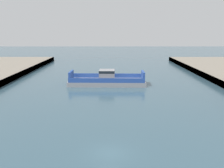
{
  "coord_description": "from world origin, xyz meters",
  "views": [
    {
      "loc": [
        0.24,
        -25.74,
        12.95
      ],
      "look_at": [
        0.0,
        27.52,
        2.0
      ],
      "focal_mm": 41.28,
      "sensor_mm": 36.0,
      "label": 1
    }
  ],
  "objects": [
    {
      "name": "ground_plane",
      "position": [
        0.0,
        0.0,
        0.0
      ],
      "size": [
        400.0,
        400.0,
        0.0
      ],
      "primitive_type": "plane",
      "color": "#385666"
    },
    {
      "name": "chain_ferry",
      "position": [
        -1.0,
        36.69,
        1.11
      ],
      "size": [
        18.89,
        7.4,
        3.65
      ],
      "color": "#939399",
      "rests_on": "ground"
    }
  ]
}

